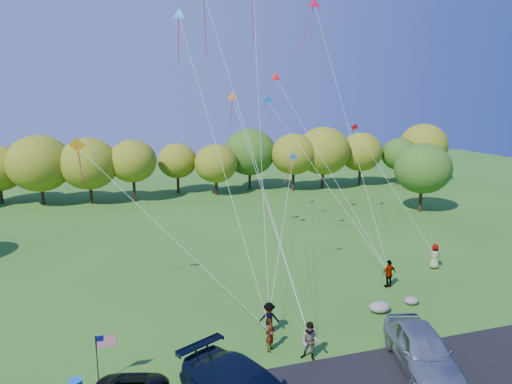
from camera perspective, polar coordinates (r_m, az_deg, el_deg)
ground at (r=23.55m, az=3.36°, el=-19.62°), size 140.00×140.00×0.00m
treeline at (r=56.35m, az=-9.82°, el=3.95°), size 76.22×27.35×8.24m
minivan_silver at (r=23.21m, az=20.01°, el=-17.98°), size 3.68×5.99×1.91m
flyer_a at (r=23.41m, az=1.82°, el=-17.39°), size 0.71×0.74×1.70m
flyer_b at (r=22.78m, az=6.79°, el=-18.07°), size 1.18×1.15×1.91m
flyer_c at (r=24.86m, az=1.64°, el=-15.49°), size 1.26×0.93×1.74m
flyer_d at (r=31.48m, az=16.29°, el=-9.77°), size 1.14×0.59×1.86m
flyer_e at (r=35.82m, az=21.43°, el=-7.49°), size 1.06×0.91×1.83m
flag_assembly at (r=21.72m, az=-18.67°, el=-17.95°), size 0.86×0.55×2.31m
boulder_near at (r=28.19m, az=15.20°, el=-13.71°), size 1.26×0.99×0.63m
boulder_far at (r=29.76m, az=18.85°, el=-12.72°), size 0.87×0.72×0.45m
kites_aloft at (r=35.35m, az=-1.42°, el=20.33°), size 21.22×11.16×14.31m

